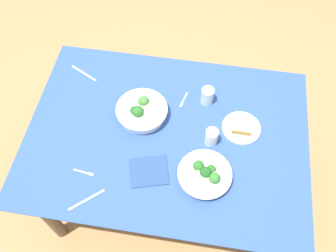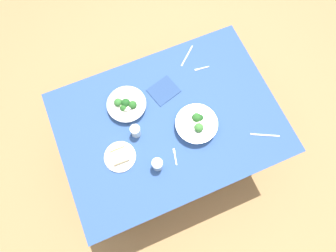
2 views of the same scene
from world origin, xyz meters
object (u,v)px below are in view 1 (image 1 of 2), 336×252
broccoli_bowl_far (142,111)px  table_knife_right (87,200)px  broccoli_bowl_near (205,175)px  water_glass_center (211,137)px  water_glass_side (207,96)px  bread_side_plate (241,127)px  napkin_folded_upper (149,171)px  fork_by_far_bowl (85,173)px  fork_by_near_bowl (183,100)px  table_knife_left (84,73)px

broccoli_bowl_far → table_knife_right: (-0.16, -0.51, -0.04)m
broccoli_bowl_near → water_glass_center: size_ratio=2.60×
broccoli_bowl_near → water_glass_side: size_ratio=2.60×
bread_side_plate → napkin_folded_upper: 0.54m
table_knife_right → napkin_folded_upper: size_ratio=1.01×
fork_by_far_bowl → table_knife_right: bearing=-63.4°
water_glass_side → fork_by_near_bowl: (-0.13, -0.02, -0.05)m
water_glass_center → broccoli_bowl_near: bearing=-92.8°
water_glass_side → fork_by_near_bowl: 0.13m
fork_by_near_bowl → napkin_folded_upper: (-0.11, -0.45, 0.00)m
broccoli_bowl_far → fork_by_near_bowl: (0.21, 0.13, -0.04)m
broccoli_bowl_far → fork_by_near_bowl: broccoli_bowl_far is taller
bread_side_plate → napkin_folded_upper: bearing=-143.7°
bread_side_plate → fork_by_far_bowl: 0.83m
fork_by_near_bowl → table_knife_right: bearing=-16.8°
bread_side_plate → water_glass_center: 0.19m
fork_by_near_bowl → table_knife_right: size_ratio=0.58×
water_glass_side → napkin_folded_upper: (-0.23, -0.47, -0.05)m
bread_side_plate → table_knife_left: size_ratio=1.07×
broccoli_bowl_far → water_glass_side: broccoli_bowl_far is taller
table_knife_right → napkin_folded_upper: napkin_folded_upper is taller
water_glass_center → table_knife_right: water_glass_center is taller
fork_by_far_bowl → napkin_folded_upper: napkin_folded_upper is taller
water_glass_center → table_knife_right: 0.68m
napkin_folded_upper → broccoli_bowl_near: bearing=2.6°
table_knife_right → bread_side_plate: bearing=175.4°
fork_by_far_bowl → table_knife_left: size_ratio=0.56×
broccoli_bowl_near → water_glass_center: water_glass_center is taller
fork_by_far_bowl → table_knife_left: same height
water_glass_side → table_knife_right: water_glass_side is taller
broccoli_bowl_near → fork_by_near_bowl: size_ratio=2.43×
broccoli_bowl_far → water_glass_center: broccoli_bowl_far is taller
fork_by_far_bowl → fork_by_near_bowl: same height
broccoli_bowl_near → fork_by_far_bowl: 0.59m
broccoli_bowl_near → water_glass_side: 0.46m
water_glass_center → water_glass_side: (-0.05, 0.25, -0.00)m
bread_side_plate → table_knife_left: bearing=165.8°
broccoli_bowl_near → bread_side_plate: broccoli_bowl_near is taller
fork_by_far_bowl → napkin_folded_upper: size_ratio=0.57×
broccoli_bowl_near → bread_side_plate: size_ratio=1.29×
broccoli_bowl_far → napkin_folded_upper: (0.10, -0.32, -0.04)m
bread_side_plate → table_knife_right: bearing=-143.8°
broccoli_bowl_near → bread_side_plate: 0.35m
fork_by_near_bowl → napkin_folded_upper: size_ratio=0.58×
napkin_folded_upper → water_glass_center: bearing=37.1°
fork_by_near_bowl → napkin_folded_upper: 0.46m
broccoli_bowl_far → water_glass_side: bearing=23.8°
water_glass_center → table_knife_right: (-0.54, -0.40, -0.05)m
broccoli_bowl_far → water_glass_side: 0.36m
water_glass_side → fork_by_far_bowl: bearing=-136.2°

